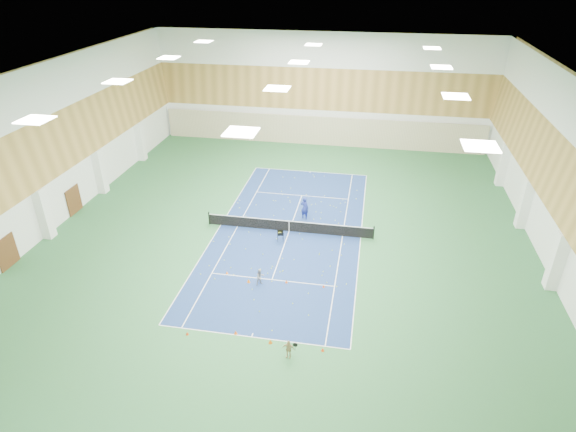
{
  "coord_description": "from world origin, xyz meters",
  "views": [
    {
      "loc": [
        5.62,
        -31.53,
        18.67
      ],
      "look_at": [
        0.13,
        -1.19,
        2.0
      ],
      "focal_mm": 30.0,
      "sensor_mm": 36.0,
      "label": 1
    }
  ],
  "objects_px": {
    "tennis_net": "(289,225)",
    "coach": "(305,208)",
    "ball_cart": "(280,236)",
    "child_apron": "(288,349)",
    "child_court": "(260,277)"
  },
  "relations": [
    {
      "from": "child_court",
      "to": "child_apron",
      "type": "xyz_separation_m",
      "value": [
        2.91,
        -5.99,
        -0.01
      ]
    },
    {
      "from": "child_apron",
      "to": "coach",
      "type": "bearing_deg",
      "value": 98.01
    },
    {
      "from": "coach",
      "to": "ball_cart",
      "type": "relative_size",
      "value": 2.28
    },
    {
      "from": "child_apron",
      "to": "child_court",
      "type": "bearing_deg",
      "value": 118.65
    },
    {
      "from": "tennis_net",
      "to": "child_court",
      "type": "bearing_deg",
      "value": -95.2
    },
    {
      "from": "tennis_net",
      "to": "child_court",
      "type": "relative_size",
      "value": 11.25
    },
    {
      "from": "coach",
      "to": "child_apron",
      "type": "bearing_deg",
      "value": 115.94
    },
    {
      "from": "tennis_net",
      "to": "child_apron",
      "type": "xyz_separation_m",
      "value": [
        2.28,
        -12.98,
        0.0
      ]
    },
    {
      "from": "coach",
      "to": "ball_cart",
      "type": "distance_m",
      "value": 4.01
    },
    {
      "from": "tennis_net",
      "to": "coach",
      "type": "height_order",
      "value": "coach"
    },
    {
      "from": "ball_cart",
      "to": "tennis_net",
      "type": "bearing_deg",
      "value": 61.28
    },
    {
      "from": "child_court",
      "to": "child_apron",
      "type": "distance_m",
      "value": 6.66
    },
    {
      "from": "tennis_net",
      "to": "ball_cart",
      "type": "height_order",
      "value": "tennis_net"
    },
    {
      "from": "child_apron",
      "to": "ball_cart",
      "type": "height_order",
      "value": "child_apron"
    },
    {
      "from": "coach",
      "to": "ball_cart",
      "type": "bearing_deg",
      "value": 92.25
    }
  ]
}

